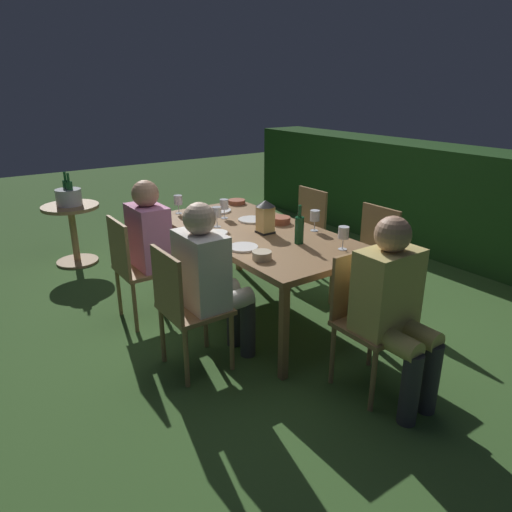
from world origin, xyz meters
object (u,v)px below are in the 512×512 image
at_px(bowl_salad, 280,220).
at_px(ice_bucket, 69,196).
at_px(wine_glass_b, 178,201).
at_px(plate_c, 243,247).
at_px(dining_table, 256,237).
at_px(chair_side_right_b, 369,253).
at_px(bowl_dip, 217,235).
at_px(chair_head_far, 367,314).
at_px(wine_glass_c, 343,234).
at_px(plate_b, 252,220).
at_px(lantern_centerpiece, 265,215).
at_px(chair_side_left_b, 185,305).
at_px(wine_glass_e, 224,205).
at_px(chair_side_left_a, 135,265).
at_px(person_in_pink, 157,242).
at_px(green_bottle_on_table, 299,229).
at_px(plate_a, 217,211).
at_px(person_in_cream, 210,276).
at_px(side_table, 73,224).
at_px(person_in_mustard, 395,304).
at_px(wine_glass_d, 315,217).
at_px(wine_glass_a, 217,213).
at_px(bowl_bread, 237,202).
at_px(chair_side_right_a, 303,228).
at_px(bowl_olives, 262,255).

height_order(bowl_salad, ice_bucket, ice_bucket).
height_order(wine_glass_b, plate_c, wine_glass_b).
bearing_deg(dining_table, chair_side_right_b, 63.50).
bearing_deg(bowl_dip, chair_head_far, 16.63).
bearing_deg(wine_glass_c, plate_b, -173.73).
distance_m(lantern_centerpiece, bowl_dip, 0.42).
relative_size(chair_side_left_b, wine_glass_e, 5.15).
bearing_deg(chair_side_left_a, person_in_pink, 90.00).
relative_size(dining_table, bowl_dip, 11.70).
relative_size(person_in_pink, green_bottle_on_table, 3.96).
relative_size(wine_glass_c, plate_a, 0.66).
bearing_deg(plate_a, wine_glass_b, -112.79).
xyz_separation_m(chair_side_left_a, bowl_dip, (0.43, 0.51, 0.27)).
bearing_deg(wine_glass_b, person_in_pink, -44.66).
distance_m(person_in_cream, side_table, 2.54).
relative_size(lantern_centerpiece, bowl_salad, 1.58).
bearing_deg(person_in_mustard, wine_glass_d, 161.38).
height_order(green_bottle_on_table, wine_glass_c, green_bottle_on_table).
height_order(wine_glass_a, side_table, wine_glass_a).
xyz_separation_m(lantern_centerpiece, side_table, (-2.18, -0.95, -0.44)).
height_order(plate_c, bowl_dip, bowl_dip).
bearing_deg(wine_glass_e, lantern_centerpiece, 4.21).
distance_m(dining_table, chair_side_left_a, 0.99).
xyz_separation_m(wine_glass_d, bowl_bread, (-1.11, -0.03, -0.10)).
distance_m(chair_head_far, bowl_bread, 2.10).
bearing_deg(wine_glass_c, person_in_mustard, -19.91).
height_order(person_in_pink, chair_side_right_a, person_in_pink).
relative_size(wine_glass_c, bowl_salad, 1.01).
height_order(chair_head_far, bowl_olives, chair_head_far).
xyz_separation_m(dining_table, wine_glass_a, (-0.27, -0.20, 0.17)).
relative_size(plate_c, bowl_olives, 1.61).
relative_size(chair_side_right_b, bowl_olives, 6.50).
height_order(lantern_centerpiece, wine_glass_e, lantern_centerpiece).
distance_m(person_in_mustard, wine_glass_c, 0.75).
relative_size(chair_side_right_a, chair_side_right_b, 1.00).
relative_size(plate_b, side_table, 0.36).
bearing_deg(bowl_salad, ice_bucket, -149.27).
bearing_deg(wine_glass_c, wine_glass_d, 163.35).
xyz_separation_m(person_in_mustard, wine_glass_d, (-1.14, 0.38, 0.21)).
height_order(green_bottle_on_table, wine_glass_a, green_bottle_on_table).
height_order(chair_side_left_a, bowl_salad, chair_side_left_a).
bearing_deg(bowl_salad, wine_glass_b, -144.51).
bearing_deg(wine_glass_b, side_table, -152.51).
bearing_deg(bowl_olives, plate_c, 175.33).
height_order(wine_glass_c, wine_glass_d, same).
bearing_deg(wine_glass_a, bowl_olives, -9.54).
bearing_deg(plate_b, bowl_dip, -62.71).
bearing_deg(person_in_pink, wine_glass_d, 56.29).
distance_m(wine_glass_a, bowl_olives, 0.84).
xyz_separation_m(chair_side_right_a, side_table, (-1.66, -1.79, -0.06)).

